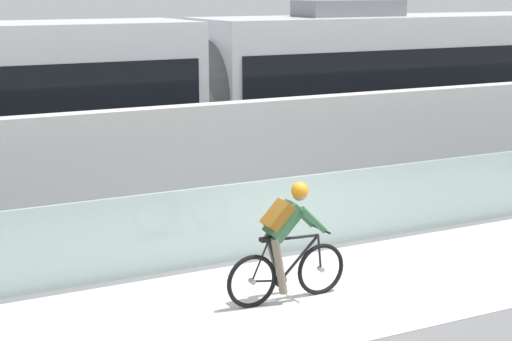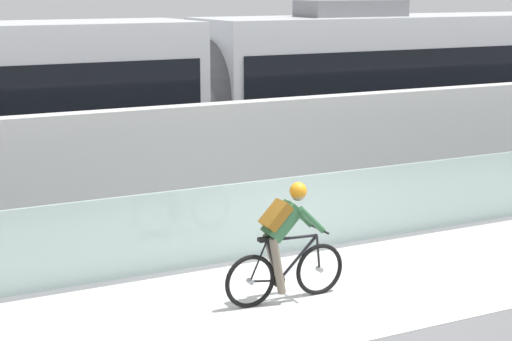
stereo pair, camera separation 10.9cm
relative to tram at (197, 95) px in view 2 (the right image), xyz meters
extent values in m
plane|color=slate|center=(-1.09, -6.85, -1.89)|extent=(200.00, 200.00, 0.00)
cube|color=silver|center=(-1.09, -6.85, -1.89)|extent=(32.00, 3.20, 0.01)
cube|color=#ADC6C1|center=(-1.09, -5.00, -1.29)|extent=(32.00, 0.05, 1.20)
cube|color=silver|center=(-1.09, -3.20, -0.81)|extent=(32.00, 0.36, 2.17)
cube|color=#595654|center=(-1.09, -0.72, -1.89)|extent=(32.00, 0.08, 0.01)
cube|color=#595654|center=(-1.09, 0.72, -1.89)|extent=(32.00, 0.08, 0.01)
cube|color=#232326|center=(-2.22, 0.00, -1.53)|extent=(1.40, 1.88, 0.20)
cylinder|color=black|center=(-2.22, -0.72, -1.59)|extent=(0.60, 0.10, 0.60)
cylinder|color=black|center=(-2.22, 0.72, -1.59)|extent=(0.60, 0.10, 0.60)
cube|color=silver|center=(5.76, 0.00, 0.01)|extent=(11.00, 2.50, 3.10)
cube|color=black|center=(5.76, 0.00, 0.36)|extent=(10.56, 2.54, 1.04)
cube|color=#4C4C51|center=(5.76, 0.00, -1.36)|extent=(10.78, 2.53, 0.28)
cube|color=slate|center=(3.78, 0.00, 1.74)|extent=(2.40, 1.10, 0.36)
cube|color=#232326|center=(2.24, 0.00, -1.53)|extent=(1.40, 1.88, 0.20)
cylinder|color=black|center=(2.24, -0.72, -1.59)|extent=(0.60, 0.10, 0.60)
cylinder|color=black|center=(2.24, 0.72, -1.59)|extent=(0.60, 0.10, 0.60)
cylinder|color=black|center=(9.28, 0.72, -1.59)|extent=(0.60, 0.10, 0.60)
cylinder|color=#59595B|center=(0.01, 0.00, 0.01)|extent=(0.60, 2.30, 2.30)
torus|color=black|center=(-1.13, -6.85, -1.53)|extent=(0.72, 0.06, 0.72)
cylinder|color=#99999E|center=(-1.13, -6.85, -1.53)|extent=(0.07, 0.10, 0.07)
torus|color=black|center=(-2.18, -6.85, -1.53)|extent=(0.72, 0.06, 0.72)
cylinder|color=#99999E|center=(-2.18, -6.85, -1.53)|extent=(0.07, 0.10, 0.07)
cylinder|color=black|center=(-1.47, -6.85, -1.32)|extent=(0.60, 0.04, 0.58)
cylinder|color=black|center=(-1.85, -6.85, -1.30)|extent=(0.22, 0.04, 0.59)
cylinder|color=black|center=(-1.56, -6.85, -1.03)|extent=(0.76, 0.04, 0.07)
cylinder|color=black|center=(-1.97, -6.85, -1.56)|extent=(0.43, 0.03, 0.09)
cylinder|color=black|center=(-2.06, -6.85, -1.27)|extent=(0.27, 0.02, 0.53)
cylinder|color=black|center=(-1.16, -6.85, -1.29)|extent=(0.08, 0.03, 0.49)
cube|color=black|center=(-1.94, -6.85, -0.99)|extent=(0.24, 0.10, 0.05)
cylinder|color=black|center=(-1.18, -6.85, -0.94)|extent=(0.03, 0.58, 0.03)
cylinder|color=#262628|center=(-1.76, -6.85, -1.59)|extent=(0.18, 0.02, 0.18)
cube|color=#33663F|center=(-1.72, -6.85, -0.78)|extent=(0.50, 0.28, 0.51)
cube|color=#8C5919|center=(-1.81, -6.85, -0.69)|extent=(0.38, 0.30, 0.38)
sphere|color=tan|center=(-1.48, -6.85, -0.43)|extent=(0.20, 0.20, 0.20)
sphere|color=orange|center=(-1.48, -6.85, -0.40)|extent=(0.23, 0.23, 0.23)
cylinder|color=#33663F|center=(-1.36, -7.01, -0.77)|extent=(0.41, 0.08, 0.41)
cylinder|color=#33663F|center=(-1.36, -6.69, -0.77)|extent=(0.41, 0.08, 0.41)
cylinder|color=#726656|center=(-1.83, -6.94, -1.35)|extent=(0.25, 0.11, 0.79)
cylinder|color=#726656|center=(-1.83, -6.76, -1.21)|extent=(0.25, 0.11, 0.52)
camera|label=1|loc=(-6.91, -16.06, 2.21)|focal=58.99mm
camera|label=2|loc=(-6.81, -16.11, 2.21)|focal=58.99mm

